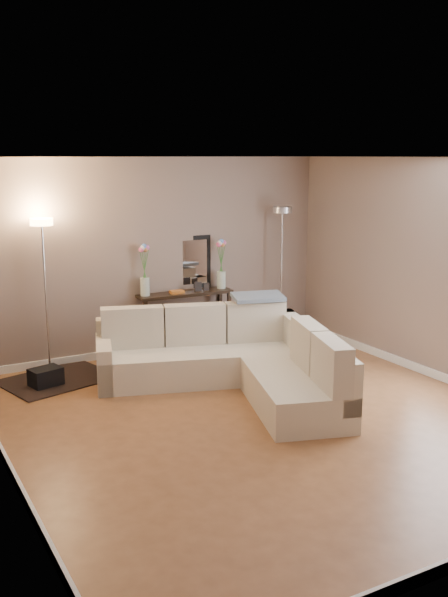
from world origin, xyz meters
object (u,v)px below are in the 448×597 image
sectional_sofa (234,361)px  floor_lamp_lit (44,265)px  floor_lamp_unlit (282,247)px  console_table (179,318)px

sectional_sofa → floor_lamp_lit: 2.56m
floor_lamp_unlit → console_table: bearing=173.3°
floor_lamp_lit → sectional_sofa: bearing=-43.1°
floor_lamp_lit → floor_lamp_unlit: size_ratio=0.99×
console_table → floor_lamp_lit: (-1.79, -0.05, 0.88)m
sectional_sofa → console_table: sectional_sofa is taller
console_table → sectional_sofa: bearing=-92.6°
sectional_sofa → console_table: 1.66m
sectional_sofa → floor_lamp_unlit: bearing=42.5°
sectional_sofa → floor_lamp_lit: floor_lamp_lit is taller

